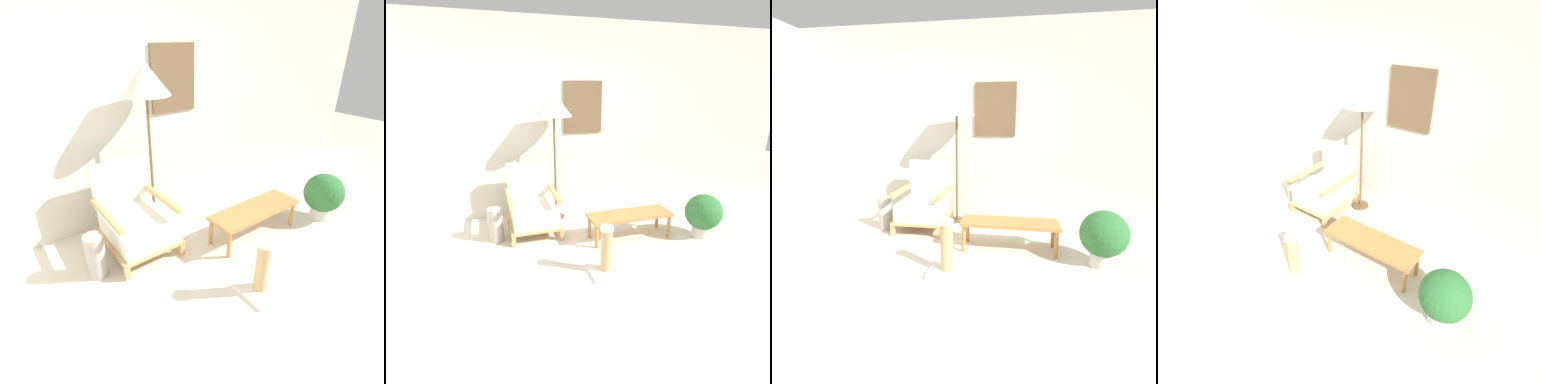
{
  "view_description": "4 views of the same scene",
  "coord_description": "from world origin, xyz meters",
  "views": [
    {
      "loc": [
        -1.5,
        -0.88,
        1.99
      ],
      "look_at": [
        0.1,
        1.31,
        0.55
      ],
      "focal_mm": 28.0,
      "sensor_mm": 36.0,
      "label": 1
    },
    {
      "loc": [
        -0.95,
        -2.17,
        1.85
      ],
      "look_at": [
        0.1,
        1.31,
        0.55
      ],
      "focal_mm": 28.0,
      "sensor_mm": 36.0,
      "label": 2
    },
    {
      "loc": [
        0.69,
        -2.2,
        1.42
      ],
      "look_at": [
        0.1,
        1.31,
        0.55
      ],
      "focal_mm": 28.0,
      "sensor_mm": 36.0,
      "label": 3
    },
    {
      "loc": [
        1.96,
        -1.19,
        2.46
      ],
      "look_at": [
        0.1,
        1.31,
        0.55
      ],
      "focal_mm": 28.0,
      "sensor_mm": 36.0,
      "label": 4
    }
  ],
  "objects": [
    {
      "name": "ground_plane",
      "position": [
        0.0,
        0.0,
        0.0
      ],
      "size": [
        14.0,
        14.0,
        0.0
      ],
      "primitive_type": "plane",
      "color": "beige"
    },
    {
      "name": "wall_back",
      "position": [
        0.0,
        2.13,
        1.35
      ],
      "size": [
        8.0,
        0.09,
        2.7
      ],
      "color": "beige",
      "rests_on": "ground_plane"
    },
    {
      "name": "armchair",
      "position": [
        -0.47,
        1.53,
        0.32
      ],
      "size": [
        0.65,
        0.77,
        0.86
      ],
      "color": "tan",
      "rests_on": "ground_plane"
    },
    {
      "name": "floor_lamp",
      "position": [
        -0.08,
        1.81,
        1.57
      ],
      "size": [
        0.48,
        0.48,
        1.76
      ],
      "color": "brown",
      "rests_on": "ground_plane"
    },
    {
      "name": "coffee_table",
      "position": [
        0.67,
        0.94,
        0.29
      ],
      "size": [
        1.06,
        0.36,
        0.33
      ],
      "color": "#B2753D",
      "rests_on": "ground_plane"
    },
    {
      "name": "vase",
      "position": [
        -0.95,
        1.34,
        0.22
      ],
      "size": [
        0.18,
        0.18,
        0.43
      ],
      "primitive_type": "cylinder",
      "color": "#9E998E",
      "rests_on": "ground_plane"
    },
    {
      "name": "potted_plant",
      "position": [
        1.58,
        0.7,
        0.32
      ],
      "size": [
        0.46,
        0.46,
        0.57
      ],
      "color": "beige",
      "rests_on": "ground_plane"
    },
    {
      "name": "scratching_post",
      "position": [
        0.11,
        0.32,
        0.19
      ],
      "size": [
        0.34,
        0.34,
        0.53
      ],
      "color": "beige",
      "rests_on": "ground_plane"
    }
  ]
}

